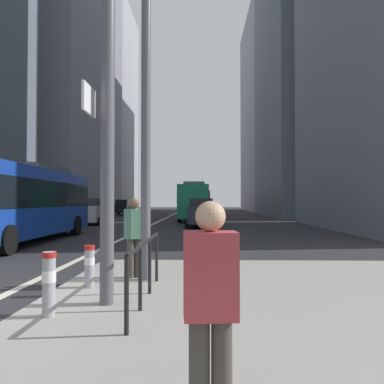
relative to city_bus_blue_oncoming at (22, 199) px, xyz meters
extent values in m
plane|color=#28282B|center=(3.91, 10.65, -1.84)|extent=(160.00, 160.00, 0.00)
cube|color=gray|center=(9.41, -10.35, -1.76)|extent=(9.00, 10.00, 0.15)
cube|color=beige|center=(3.91, 20.65, -1.83)|extent=(0.20, 80.00, 0.01)
cube|color=gray|center=(-12.09, 33.29, 25.10)|extent=(13.33, 24.27, 53.88)
cube|color=#9E9EA3|center=(-12.09, 57.88, 18.00)|extent=(11.52, 17.33, 39.66)
cube|color=slate|center=(20.91, 27.97, 20.25)|extent=(11.79, 17.62, 44.17)
cube|color=gray|center=(20.91, 51.74, 15.96)|extent=(10.01, 25.69, 35.60)
cube|color=#14389E|center=(0.00, -0.03, -0.11)|extent=(2.75, 11.33, 2.75)
cube|color=black|center=(0.00, -0.03, 0.23)|extent=(2.79, 11.10, 1.10)
cube|color=#4C4C51|center=(-0.04, 1.66, 1.41)|extent=(1.84, 4.10, 0.30)
cylinder|color=black|center=(1.28, -3.61, -1.34)|extent=(0.32, 1.01, 1.00)
cylinder|color=black|center=(1.12, 3.60, -1.34)|extent=(0.32, 1.01, 1.00)
cylinder|color=black|center=(-1.28, 3.55, -1.34)|extent=(0.32, 1.01, 1.00)
cube|color=#198456|center=(7.04, 19.30, -0.11)|extent=(2.72, 11.33, 2.75)
cube|color=black|center=(7.04, 19.30, 0.23)|extent=(2.76, 11.11, 1.10)
cube|color=#4C4C51|center=(7.01, 17.60, 1.41)|extent=(1.83, 4.10, 0.30)
cylinder|color=black|center=(5.91, 22.93, -1.34)|extent=(0.32, 1.01, 1.00)
cylinder|color=black|center=(8.31, 22.88, -1.34)|extent=(0.32, 1.01, 1.00)
cylinder|color=black|center=(5.77, 15.71, -1.34)|extent=(0.32, 1.01, 1.00)
cylinder|color=black|center=(8.17, 15.66, -1.34)|extent=(0.32, 1.01, 1.00)
cube|color=red|center=(7.51, 39.12, -0.11)|extent=(2.61, 11.47, 2.75)
cube|color=black|center=(7.51, 39.12, 0.23)|extent=(2.65, 11.24, 1.10)
cube|color=#4C4C51|center=(7.50, 37.40, 1.41)|extent=(1.79, 4.14, 0.30)
cylinder|color=black|center=(6.35, 42.79, -1.34)|extent=(0.31, 1.00, 1.00)
cylinder|color=black|center=(8.75, 42.77, -1.34)|extent=(0.31, 1.00, 1.00)
cylinder|color=black|center=(6.28, 35.47, -1.34)|extent=(0.31, 1.00, 1.00)
cylinder|color=black|center=(8.68, 35.44, -1.34)|extent=(0.31, 1.00, 1.00)
cube|color=silver|center=(-0.59, 12.48, -0.97)|extent=(1.81, 4.38, 1.10)
cube|color=black|center=(-0.59, 12.63, -0.16)|extent=(1.51, 2.37, 0.52)
cylinder|color=black|center=(0.31, 10.98, -1.52)|extent=(0.23, 0.64, 0.64)
cylinder|color=black|center=(-1.51, 11.00, -1.52)|extent=(0.23, 0.64, 0.64)
cylinder|color=black|center=(0.33, 13.95, -1.52)|extent=(0.23, 0.64, 0.64)
cylinder|color=black|center=(-1.49, 13.97, -1.52)|extent=(0.23, 0.64, 0.64)
cube|color=#232838|center=(7.58, 9.92, -0.97)|extent=(1.82, 4.29, 1.10)
cube|color=black|center=(7.58, 9.77, -0.16)|extent=(1.52, 2.32, 0.52)
cylinder|color=black|center=(6.66, 11.36, -1.52)|extent=(0.23, 0.64, 0.64)
cylinder|color=black|center=(8.48, 11.38, -1.52)|extent=(0.23, 0.64, 0.64)
cylinder|color=black|center=(6.68, 8.46, -1.52)|extent=(0.23, 0.64, 0.64)
cylinder|color=black|center=(8.50, 8.47, -1.52)|extent=(0.23, 0.64, 0.64)
cube|color=maroon|center=(6.01, 29.39, -0.97)|extent=(1.89, 4.30, 1.10)
cube|color=black|center=(6.01, 29.24, -0.16)|extent=(1.55, 2.34, 0.52)
cylinder|color=black|center=(5.14, 30.86, -1.52)|extent=(0.24, 0.65, 0.64)
cylinder|color=black|center=(6.96, 30.82, -1.52)|extent=(0.24, 0.65, 0.64)
cylinder|color=black|center=(5.07, 27.97, -1.52)|extent=(0.24, 0.65, 0.64)
cylinder|color=black|center=(6.88, 27.92, -1.52)|extent=(0.24, 0.65, 0.64)
cube|color=black|center=(-2.27, 31.48, -0.97)|extent=(1.79, 4.56, 1.10)
cube|color=black|center=(-2.27, 31.63, -0.16)|extent=(1.50, 2.47, 0.52)
cylinder|color=black|center=(-1.36, 29.93, -1.52)|extent=(0.22, 0.64, 0.64)
cylinder|color=black|center=(-3.18, 29.92, -1.52)|extent=(0.22, 0.64, 0.64)
cylinder|color=black|center=(-1.36, 33.03, -1.52)|extent=(0.22, 0.64, 0.64)
cylinder|color=black|center=(-3.18, 33.03, -1.52)|extent=(0.22, 0.64, 0.64)
cylinder|color=#515156|center=(6.12, -9.81, 1.31)|extent=(0.22, 0.22, 6.00)
cube|color=white|center=(5.87, -9.99, 1.51)|extent=(0.04, 0.60, 0.44)
cylinder|color=#56565B|center=(6.46, -7.97, 2.31)|extent=(0.20, 0.20, 8.00)
cylinder|color=#99999E|center=(5.47, -10.48, -1.23)|extent=(0.18, 0.18, 0.91)
cylinder|color=white|center=(5.47, -10.48, -1.12)|extent=(0.19, 0.19, 0.16)
cylinder|color=#B21E19|center=(5.47, -10.48, -0.82)|extent=(0.20, 0.20, 0.08)
cylinder|color=#99999E|center=(5.51, -8.69, -1.29)|extent=(0.18, 0.18, 0.79)
cylinder|color=white|center=(5.51, -8.69, -1.20)|extent=(0.19, 0.19, 0.14)
cylinder|color=#B21E19|center=(5.51, -8.69, -0.94)|extent=(0.20, 0.20, 0.08)
cylinder|color=black|center=(6.71, -11.17, -1.21)|extent=(0.06, 0.06, 0.95)
cylinder|color=black|center=(6.71, -10.15, -1.21)|extent=(0.06, 0.06, 0.95)
cylinder|color=black|center=(6.71, -9.13, -1.21)|extent=(0.06, 0.06, 0.95)
cylinder|color=black|center=(6.71, -8.11, -1.21)|extent=(0.06, 0.06, 0.95)
cylinder|color=black|center=(6.71, -9.64, -0.74)|extent=(0.06, 3.07, 0.06)
cylinder|color=#423D38|center=(6.11, -7.79, -1.27)|extent=(0.15, 0.15, 0.82)
cylinder|color=#423D38|center=(6.25, -7.71, -1.27)|extent=(0.15, 0.15, 0.82)
cube|color=#4C7F66|center=(6.18, -7.75, -0.55)|extent=(0.45, 0.39, 0.63)
sphere|color=brown|center=(6.18, -7.75, -0.12)|extent=(0.23, 0.23, 0.23)
cylinder|color=#423D38|center=(7.61, -13.08, -1.29)|extent=(0.15, 0.15, 0.80)
cylinder|color=#423D38|center=(7.77, -13.07, -1.29)|extent=(0.15, 0.15, 0.80)
cube|color=#B73D42|center=(7.69, -13.07, -0.58)|extent=(0.40, 0.27, 0.61)
sphere|color=tan|center=(7.69, -13.07, -0.17)|extent=(0.22, 0.22, 0.22)
camera|label=1|loc=(7.63, -15.77, -0.06)|focal=35.33mm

